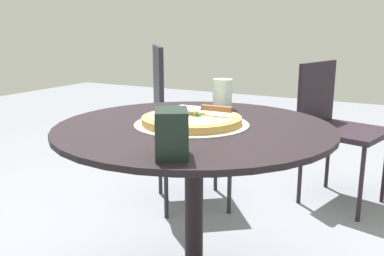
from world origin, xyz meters
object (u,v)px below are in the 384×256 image
(pizza_server, at_px, (203,108))
(patio_chair_far, at_px, (178,117))
(drinking_cup, at_px, (222,94))
(napkin_dispenser, at_px, (171,133))
(patio_table, at_px, (194,170))
(patio_chair_near, at_px, (335,120))
(pizza_on_tray, at_px, (192,120))

(pizza_server, relative_size, patio_chair_far, 0.23)
(drinking_cup, distance_m, napkin_dispenser, 0.68)
(patio_table, relative_size, patio_chair_near, 1.13)
(pizza_server, bearing_deg, pizza_on_tray, 43.83)
(drinking_cup, xyz_separation_m, patio_chair_far, (0.49, -0.49, -0.23))
(napkin_dispenser, bearing_deg, pizza_server, -17.21)
(pizza_on_tray, relative_size, patio_chair_far, 0.42)
(patio_chair_far, bearing_deg, drinking_cup, 134.99)
(patio_chair_far, bearing_deg, pizza_on_tray, 122.80)
(drinking_cup, distance_m, patio_chair_near, 1.06)
(drinking_cup, xyz_separation_m, patio_chair_near, (-0.29, -0.98, -0.27))
(drinking_cup, height_order, patio_chair_near, patio_chair_near)
(patio_chair_near, relative_size, patio_chair_far, 0.89)
(patio_chair_far, bearing_deg, patio_table, 123.19)
(drinking_cup, xyz_separation_m, napkin_dispenser, (-0.15, 0.66, 0.00))
(napkin_dispenser, bearing_deg, patio_chair_near, -36.46)
(patio_table, height_order, patio_chair_far, patio_chair_far)
(pizza_server, relative_size, patio_chair_near, 0.25)
(drinking_cup, bearing_deg, patio_table, 96.59)
(pizza_server, distance_m, drinking_cup, 0.29)
(patio_table, bearing_deg, drinking_cup, -83.41)
(pizza_on_tray, xyz_separation_m, drinking_cup, (0.03, -0.31, 0.05))
(patio_table, bearing_deg, patio_chair_far, -56.81)
(pizza_server, relative_size, napkin_dispenser, 1.74)
(patio_table, xyz_separation_m, pizza_on_tray, (0.01, -0.00, 0.17))
(drinking_cup, bearing_deg, patio_chair_near, -106.25)
(patio_table, distance_m, napkin_dispenser, 0.42)
(pizza_on_tray, bearing_deg, pizza_server, -136.17)
(napkin_dispenser, distance_m, patio_chair_far, 1.34)
(patio_chair_far, bearing_deg, pizza_server, 125.16)
(pizza_server, xyz_separation_m, patio_chair_near, (-0.23, -1.27, -0.26))
(patio_table, height_order, pizza_on_tray, pizza_on_tray)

